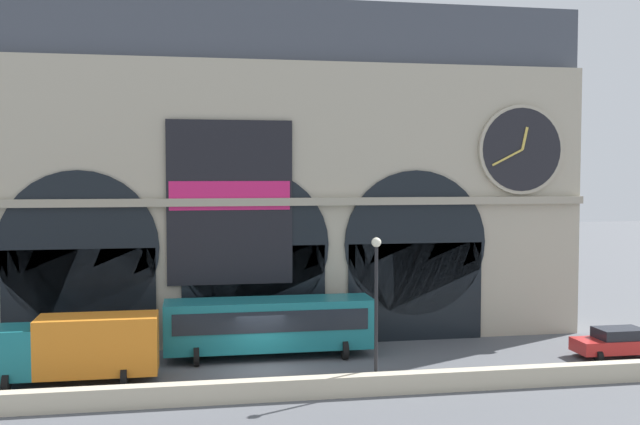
{
  "coord_description": "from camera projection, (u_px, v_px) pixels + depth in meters",
  "views": [
    {
      "loc": [
        -3.48,
        -35.76,
        9.77
      ],
      "look_at": [
        3.76,
        5.0,
        7.55
      ],
      "focal_mm": 40.97,
      "sensor_mm": 36.0,
      "label": 1
    }
  ],
  "objects": [
    {
      "name": "street_lamp_quayside",
      "position": [
        376.0,
        292.0,
        32.87
      ],
      "size": [
        0.44,
        0.44,
        6.9
      ],
      "color": "black",
      "rests_on": "ground"
    },
    {
      "name": "quay_parapet_wall",
      "position": [
        274.0,
        389.0,
        31.47
      ],
      "size": [
        90.0,
        0.7,
        0.91
      ],
      "primitive_type": "cube",
      "color": "beige",
      "rests_on": "ground"
    },
    {
      "name": "box_truck_midwest",
      "position": [
        78.0,
        347.0,
        33.99
      ],
      "size": [
        7.5,
        2.91,
        3.12
      ],
      "color": "#19727A",
      "rests_on": "ground"
    },
    {
      "name": "ground_plane",
      "position": [
        263.0,
        370.0,
        36.29
      ],
      "size": [
        200.0,
        200.0,
        0.0
      ],
      "primitive_type": "plane",
      "color": "#54565B"
    },
    {
      "name": "bus_center",
      "position": [
        270.0,
        324.0,
        38.69
      ],
      "size": [
        11.0,
        3.25,
        3.1
      ],
      "color": "#19727A",
      "rests_on": "ground"
    },
    {
      "name": "car_east",
      "position": [
        616.0,
        342.0,
        38.79
      ],
      "size": [
        4.4,
        2.22,
        1.55
      ],
      "color": "red",
      "rests_on": "ground"
    },
    {
      "name": "station_building",
      "position": [
        251.0,
        178.0,
        42.65
      ],
      "size": [
        39.59,
        4.41,
        19.71
      ],
      "color": "#B2A891",
      "rests_on": "ground"
    }
  ]
}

